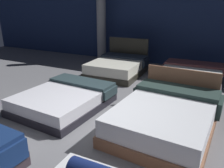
{
  "coord_description": "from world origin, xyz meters",
  "views": [
    {
      "loc": [
        1.87,
        -3.12,
        2.08
      ],
      "look_at": [
        -0.19,
        0.93,
        0.49
      ],
      "focal_mm": 35.69,
      "sensor_mm": 36.0,
      "label": 1
    }
  ],
  "objects": [
    {
      "name": "bed_5",
      "position": [
        1.13,
        3.14,
        0.23
      ],
      "size": [
        1.7,
        1.97,
        0.5
      ],
      "rotation": [
        0.0,
        0.0,
        0.01
      ],
      "color": "#564D52",
      "rests_on": "ground_plane"
    },
    {
      "name": "ground_plane",
      "position": [
        0.0,
        0.0,
        -0.01
      ],
      "size": [
        18.0,
        18.0,
        0.02
      ],
      "primitive_type": "cube",
      "color": "slate"
    },
    {
      "name": "bed_2",
      "position": [
        -1.04,
        0.36,
        0.19
      ],
      "size": [
        1.69,
        1.99,
        0.44
      ],
      "rotation": [
        0.0,
        0.0,
        -0.05
      ],
      "color": "black",
      "rests_on": "ground_plane"
    },
    {
      "name": "bed_4",
      "position": [
        -1.09,
        3.13,
        0.25
      ],
      "size": [
        1.6,
        1.98,
        1.05
      ],
      "rotation": [
        0.0,
        0.0,
        0.03
      ],
      "color": "black",
      "rests_on": "ground_plane"
    },
    {
      "name": "showroom_back_wall",
      "position": [
        0.0,
        5.14,
        1.75
      ],
      "size": [
        18.0,
        0.06,
        3.5
      ],
      "primitive_type": "cube",
      "color": "navy",
      "rests_on": "ground_plane"
    },
    {
      "name": "bed_3",
      "position": [
        1.13,
        0.44,
        0.26
      ],
      "size": [
        1.73,
        2.21,
        0.88
      ],
      "rotation": [
        0.0,
        0.0,
        -0.06
      ],
      "color": "brown",
      "rests_on": "ground_plane"
    },
    {
      "name": "support_pillar",
      "position": [
        -2.53,
        4.62,
        1.75
      ],
      "size": [
        0.35,
        0.35,
        3.5
      ],
      "primitive_type": "cylinder",
      "color": "#99999E",
      "rests_on": "ground_plane"
    }
  ]
}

